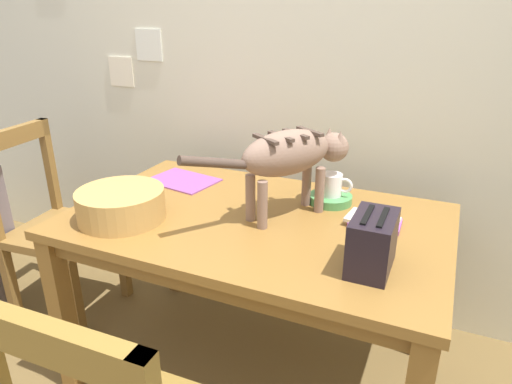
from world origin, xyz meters
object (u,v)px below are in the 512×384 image
wicker_basket (121,204)px  toaster (372,243)px  cat (292,155)px  book_stack (374,221)px  wooden_chair_near (55,227)px  coffee_mug (332,185)px  dining_table (256,237)px  saucer_bowl (330,199)px  magazine (183,180)px

wicker_basket → toaster: 0.90m
cat → book_stack: 0.38m
wooden_chair_near → coffee_mug: bearing=95.0°
wicker_basket → wooden_chair_near: wooden_chair_near is taller
dining_table → book_stack: size_ratio=7.14×
coffee_mug → wooden_chair_near: 1.36m
toaster → wooden_chair_near: 1.59m
saucer_bowl → wooden_chair_near: (-1.29, -0.23, -0.28)m
dining_table → wicker_basket: wicker_basket is taller
saucer_bowl → coffee_mug: bearing=0.0°
book_stack → coffee_mug: bearing=144.9°
toaster → coffee_mug: bearing=118.6°
wicker_basket → toaster: (0.90, 0.02, 0.03)m
coffee_mug → magazine: size_ratio=0.43×
coffee_mug → magazine: 0.68m
cat → book_stack: size_ratio=3.08×
book_stack → toaster: toaster is taller
cat → wooden_chair_near: bearing=-143.7°
saucer_bowl → cat: bearing=-123.2°
coffee_mug → book_stack: (0.19, -0.14, -0.06)m
coffee_mug → wicker_basket: size_ratio=0.40×
book_stack → wicker_basket: size_ratio=0.61×
cat → wicker_basket: (-0.55, -0.29, -0.17)m
coffee_mug → saucer_bowl: bearing=-180.0°
cat → wooden_chair_near: cat is taller
cat → magazine: (-0.56, 0.13, -0.23)m
cat → dining_table: bearing=-111.7°
magazine → book_stack: book_stack is taller
dining_table → wicker_basket: (-0.45, -0.21, 0.14)m
cat → book_stack: bearing=39.0°
saucer_bowl → wicker_basket: bearing=-145.4°
magazine → wicker_basket: bearing=-79.1°
cat → wicker_basket: bearing=-119.1°
saucer_bowl → wooden_chair_near: bearing=-169.9°
saucer_bowl → toaster: toaster is taller
magazine → wicker_basket: size_ratio=0.92×
dining_table → wooden_chair_near: wooden_chair_near is taller
dining_table → cat: (0.11, 0.08, 0.32)m
book_stack → dining_table: bearing=-165.5°
dining_table → coffee_mug: 0.37m
magazine → wicker_basket: (0.01, -0.42, 0.06)m
magazine → wooden_chair_near: size_ratio=0.31×
dining_table → wicker_basket: 0.51m
saucer_bowl → wicker_basket: (-0.66, -0.46, 0.04)m
wicker_basket → toaster: size_ratio=1.59×
coffee_mug → magazine: (-0.68, -0.03, -0.07)m
magazine → toaster: 1.00m
coffee_mug → book_stack: coffee_mug is taller
toaster → wooden_chair_near: size_ratio=0.21×
dining_table → saucer_bowl: bearing=48.2°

